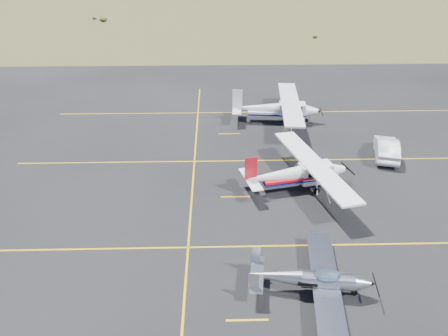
% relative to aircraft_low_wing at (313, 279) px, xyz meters
% --- Properties ---
extents(ground, '(1600.00, 1600.00, 0.00)m').
position_rel_aircraft_low_wing_xyz_m(ground, '(-0.38, 1.78, -0.86)').
color(ground, '#383D1C').
rests_on(ground, ground).
extents(apron, '(72.00, 72.00, 0.02)m').
position_rel_aircraft_low_wing_xyz_m(apron, '(-0.38, 8.78, -0.86)').
color(apron, black).
rests_on(apron, ground).
extents(aircraft_low_wing, '(6.03, 8.35, 1.80)m').
position_rel_aircraft_low_wing_xyz_m(aircraft_low_wing, '(0.00, 0.00, 0.00)').
color(aircraft_low_wing, silver).
rests_on(aircraft_low_wing, apron).
extents(aircraft_cessna, '(7.26, 11.32, 2.86)m').
position_rel_aircraft_low_wing_xyz_m(aircraft_cessna, '(1.05, 10.34, 0.41)').
color(aircraft_cessna, white).
rests_on(aircraft_cessna, apron).
extents(aircraft_plain, '(7.46, 12.39, 3.13)m').
position_rel_aircraft_low_wing_xyz_m(aircraft_plain, '(1.28, 23.11, 0.52)').
color(aircraft_plain, silver).
rests_on(aircraft_plain, apron).
extents(sedan, '(2.84, 5.06, 1.58)m').
position_rel_aircraft_low_wing_xyz_m(sedan, '(9.14, 15.17, -0.07)').
color(sedan, silver).
rests_on(sedan, apron).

